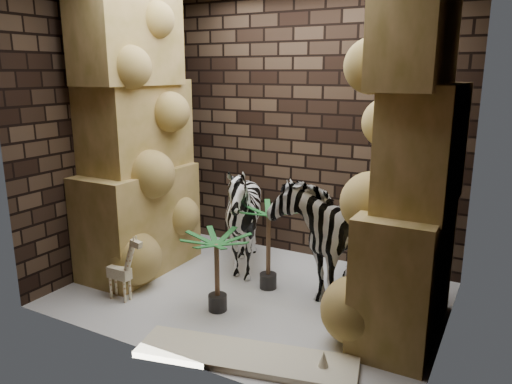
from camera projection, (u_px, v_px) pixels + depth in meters
The scene contains 13 objects.
floor at pixel (252, 294), 4.74m from camera, with size 3.50×3.50×0.00m, color silver.
wall_back at pixel (306, 127), 5.44m from camera, with size 3.50×3.50×0.00m, color black.
wall_front at pixel (163, 164), 3.32m from camera, with size 3.50×3.50×0.00m, color black.
wall_left at pixel (109, 130), 5.20m from camera, with size 3.00×3.00×0.00m, color black.
wall_right at pixel (460, 157), 3.56m from camera, with size 3.00×3.00×0.00m, color black.
rock_pillar_left at pixel (134, 132), 5.03m from camera, with size 0.68×1.30×3.00m, color tan, non-canonical shape.
rock_pillar_right at pixel (414, 154), 3.72m from camera, with size 0.58×1.25×3.00m, color tan, non-canonical shape.
zebra_right at pixel (332, 219), 4.71m from camera, with size 0.66×1.23×1.45m, color white.
zebra_left at pixel (243, 223), 5.12m from camera, with size 0.99×1.23×1.11m, color white.
giraffe_toy at pixel (119, 266), 4.56m from camera, with size 0.35×0.12×0.69m, color beige, non-canonical shape.
palm_front at pixel (268, 247), 4.78m from camera, with size 0.36×0.36×0.86m, color #13421A, non-canonical shape.
palm_back at pixel (217, 273), 4.34m from camera, with size 0.36×0.36×0.73m, color #13421A, non-canonical shape.
surfboard at pixel (245, 357), 3.66m from camera, with size 1.67×0.41×0.05m, color #FFF4CF.
Camera 1 is at (2.13, -3.81, 2.12)m, focal length 34.17 mm.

